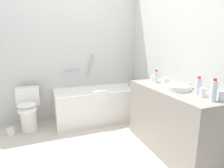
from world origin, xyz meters
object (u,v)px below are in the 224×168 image
(soap_dish, at_px, (165,83))
(water_bottle_2, at_px, (214,91))
(bathtub, at_px, (99,103))
(toilet_paper_roll, at_px, (11,132))
(drinking_glass_2, at_px, (166,82))
(drinking_glass_0, at_px, (221,96))
(drinking_glass_3, at_px, (153,78))
(drinking_glass_1, at_px, (203,93))
(sink_basin, at_px, (177,88))
(sink_faucet, at_px, (189,86))
(water_bottle_1, at_px, (156,77))
(toilet, at_px, (28,109))
(water_bottle_0, at_px, (198,86))

(soap_dish, bearing_deg, water_bottle_2, -94.92)
(bathtub, xyz_separation_m, toilet_paper_roll, (-1.47, -0.08, -0.26))
(soap_dish, xyz_separation_m, toilet_paper_roll, (-2.13, 0.92, -0.79))
(drinking_glass_2, bearing_deg, drinking_glass_0, -84.69)
(water_bottle_2, bearing_deg, soap_dish, 85.08)
(water_bottle_2, relative_size, drinking_glass_3, 2.58)
(water_bottle_2, xyz_separation_m, drinking_glass_3, (0.02, 1.05, -0.06))
(drinking_glass_1, bearing_deg, water_bottle_2, -100.51)
(sink_basin, height_order, sink_faucet, sink_faucet)
(drinking_glass_2, relative_size, toilet_paper_roll, 0.93)
(sink_faucet, bearing_deg, water_bottle_1, 108.14)
(toilet, distance_m, toilet_paper_roll, 0.42)
(sink_basin, height_order, water_bottle_1, water_bottle_1)
(water_bottle_1, height_order, toilet_paper_roll, water_bottle_1)
(sink_basin, bearing_deg, drinking_glass_3, 86.01)
(water_bottle_0, height_order, drinking_glass_2, water_bottle_0)
(drinking_glass_1, bearing_deg, sink_faucet, 68.61)
(toilet, relative_size, sink_basin, 2.36)
(bathtub, xyz_separation_m, drinking_glass_2, (0.61, -1.09, 0.57))
(sink_basin, relative_size, drinking_glass_3, 3.40)
(toilet_paper_roll, bearing_deg, water_bottle_1, -20.97)
(water_bottle_2, distance_m, soap_dish, 0.83)
(bathtub, relative_size, drinking_glass_0, 15.78)
(water_bottle_0, distance_m, drinking_glass_1, 0.12)
(sink_basin, height_order, drinking_glass_0, drinking_glass_0)
(drinking_glass_0, height_order, soap_dish, drinking_glass_0)
(sink_faucet, bearing_deg, drinking_glass_2, 118.29)
(drinking_glass_1, relative_size, toilet_paper_roll, 0.87)
(drinking_glass_3, bearing_deg, drinking_glass_0, -86.27)
(water_bottle_0, height_order, water_bottle_1, water_bottle_0)
(drinking_glass_2, bearing_deg, water_bottle_0, -83.20)
(water_bottle_0, bearing_deg, drinking_glass_3, 94.10)
(water_bottle_0, xyz_separation_m, water_bottle_2, (-0.07, -0.26, 0.01))
(toilet, height_order, sink_faucet, sink_faucet)
(sink_faucet, bearing_deg, drinking_glass_0, -97.99)
(water_bottle_1, xyz_separation_m, soap_dish, (0.07, -0.13, -0.08))
(bathtub, relative_size, drinking_glass_3, 18.08)
(water_bottle_2, bearing_deg, sink_faucet, 71.89)
(toilet, height_order, drinking_glass_3, drinking_glass_3)
(drinking_glass_1, height_order, drinking_glass_2, drinking_glass_2)
(sink_faucet, distance_m, water_bottle_1, 0.50)
(water_bottle_1, distance_m, toilet_paper_roll, 2.37)
(sink_faucet, bearing_deg, water_bottle_2, -108.11)
(water_bottle_0, bearing_deg, drinking_glass_0, -87.34)
(water_bottle_0, bearing_deg, toilet_paper_roll, 145.15)
(water_bottle_0, bearing_deg, soap_dish, 90.35)
(drinking_glass_0, bearing_deg, water_bottle_1, 95.14)
(bathtub, relative_size, sink_faucet, 10.36)
(drinking_glass_1, bearing_deg, drinking_glass_0, -70.30)
(sink_faucet, height_order, water_bottle_0, water_bottle_0)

